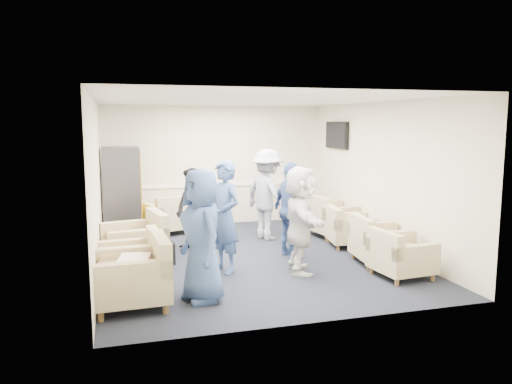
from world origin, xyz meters
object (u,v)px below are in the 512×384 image
object	(u,v)px
armchair_left_near	(136,277)
armchair_right_midfar	(348,229)
person_front_right	(300,220)
armchair_left_far	(138,244)
armchair_corner	(170,217)
person_front_left	(202,235)
armchair_right_far	(330,219)
person_back_right	(267,195)
armchair_right_midnear	(377,243)
person_back_left	(194,210)
person_mid_left	(224,217)
person_mid_right	(291,210)
armchair_right_near	(399,257)
vending_machine	(122,192)
armchair_left_mid	(135,264)

from	to	relation	value
armchair_left_near	armchair_right_midfar	size ratio (longest dim) A/B	1.06
armchair_left_near	person_front_right	world-z (taller)	person_front_right
armchair_left_far	person_front_right	world-z (taller)	person_front_right
armchair_right_midfar	armchair_corner	distance (m)	3.72
armchair_right_midfar	person_front_left	world-z (taller)	person_front_left
armchair_right_far	person_back_right	size ratio (longest dim) A/B	0.56
armchair_right_midnear	person_back_left	size ratio (longest dim) A/B	0.61
person_mid_left	person_back_left	world-z (taller)	person_mid_left
armchair_corner	person_back_left	xyz separation A→B (m)	(0.26, -1.65, 0.41)
person_back_left	person_mid_right	xyz separation A→B (m)	(1.57, -0.78, 0.07)
armchair_right_midfar	armchair_right_near	bearing A→B (deg)	-174.05
armchair_right_near	person_back_right	bearing A→B (deg)	16.37
vending_machine	person_mid_right	xyz separation A→B (m)	(2.78, -2.36, -0.09)
person_back_right	person_mid_left	bearing A→B (deg)	122.97
armchair_right_midnear	person_front_left	distance (m)	3.27
armchair_right_midfar	person_back_right	world-z (taller)	person_back_right
armchair_right_midnear	armchair_right_midfar	bearing A→B (deg)	4.26
person_front_left	person_mid_right	distance (m)	2.52
person_back_left	person_back_right	distance (m)	1.69
armchair_left_mid	armchair_corner	size ratio (longest dim) A/B	0.82
armchair_right_near	armchair_right_far	size ratio (longest dim) A/B	0.83
armchair_right_near	person_front_left	bearing A→B (deg)	87.57
armchair_left_mid	armchair_right_far	size ratio (longest dim) A/B	0.91
armchair_corner	armchair_right_far	bearing A→B (deg)	139.83
armchair_right_midfar	vending_machine	distance (m)	4.55
armchair_left_mid	person_back_left	distance (m)	2.11
armchair_left_far	armchair_right_midfar	distance (m)	3.88
person_front_left	person_front_right	bearing A→B (deg)	102.27
armchair_right_far	armchair_left_mid	bearing A→B (deg)	111.25
armchair_left_far	person_mid_right	distance (m)	2.63
armchair_right_far	vending_machine	world-z (taller)	vending_machine
person_back_left	person_front_right	bearing A→B (deg)	9.92
vending_machine	person_back_right	distance (m)	2.95
armchair_left_mid	person_back_right	bearing A→B (deg)	126.54
armchair_left_far	armchair_right_near	size ratio (longest dim) A/B	1.28
armchair_left_mid	person_front_right	distance (m)	2.56
armchair_left_mid	person_mid_left	xyz separation A→B (m)	(1.39, 0.41, 0.53)
armchair_left_mid	person_back_right	size ratio (longest dim) A/B	0.51
armchair_left_far	armchair_left_mid	bearing A→B (deg)	-14.92
person_mid_left	armchair_left_near	bearing A→B (deg)	-76.22
armchair_right_midfar	vending_machine	xyz separation A→B (m)	(-4.06, 1.97, 0.60)
armchair_right_midnear	armchair_corner	bearing A→B (deg)	49.99
armchair_left_near	armchair_right_far	world-z (taller)	armchair_left_near
armchair_right_midfar	armchair_left_near	bearing A→B (deg)	127.20
armchair_right_midfar	person_front_left	bearing A→B (deg)	133.42
vending_machine	person_front_left	size ratio (longest dim) A/B	1.05
person_mid_left	armchair_right_far	bearing A→B (deg)	99.51
person_mid_right	person_front_right	distance (m)	0.92
vending_machine	person_back_right	xyz separation A→B (m)	(2.78, -0.98, -0.02)
armchair_left_near	armchair_left_far	world-z (taller)	same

